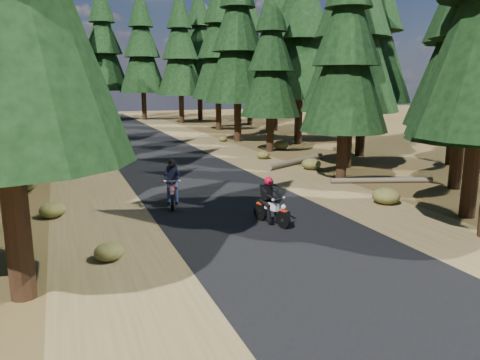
# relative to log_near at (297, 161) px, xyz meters

# --- Properties ---
(ground) EXTENTS (120.00, 120.00, 0.00)m
(ground) POSITION_rel_log_near_xyz_m (-6.31, -9.15, -0.16)
(ground) COLOR #48341A
(ground) RESTS_ON ground
(road) EXTENTS (6.00, 100.00, 0.01)m
(road) POSITION_rel_log_near_xyz_m (-6.31, -4.15, -0.15)
(road) COLOR black
(road) RESTS_ON ground
(shoulder_l) EXTENTS (3.20, 100.00, 0.01)m
(shoulder_l) POSITION_rel_log_near_xyz_m (-10.91, -4.15, -0.16)
(shoulder_l) COLOR brown
(shoulder_l) RESTS_ON ground
(shoulder_r) EXTENTS (3.20, 100.00, 0.01)m
(shoulder_r) POSITION_rel_log_near_xyz_m (-1.71, -4.15, -0.16)
(shoulder_r) COLOR brown
(shoulder_r) RESTS_ON ground
(pine_forest) EXTENTS (34.59, 55.08, 16.32)m
(pine_forest) POSITION_rel_log_near_xyz_m (-6.33, 11.90, 7.73)
(pine_forest) COLOR black
(pine_forest) RESTS_ON ground
(log_near) EXTENTS (4.58, 2.67, 0.32)m
(log_near) POSITION_rel_log_near_xyz_m (0.00, 0.00, 0.00)
(log_near) COLOR #4C4233
(log_near) RESTS_ON ground
(log_far) EXTENTS (4.42, 1.66, 0.24)m
(log_far) POSITION_rel_log_near_xyz_m (1.23, -5.65, -0.04)
(log_far) COLOR #4C4233
(log_far) RESTS_ON ground
(understory_shrubs) EXTENTS (16.15, 30.23, 0.61)m
(understory_shrubs) POSITION_rel_log_near_xyz_m (-5.03, -1.90, 0.11)
(understory_shrubs) COLOR #474C1E
(understory_shrubs) RESTS_ON ground
(rider_lead) EXTENTS (0.97, 1.75, 1.50)m
(rider_lead) POSITION_rel_log_near_xyz_m (-5.97, -9.49, 0.35)
(rider_lead) COLOR silver
(rider_lead) RESTS_ON road
(rider_follow) EXTENTS (1.00, 1.97, 1.69)m
(rider_follow) POSITION_rel_log_near_xyz_m (-8.36, -6.20, 0.41)
(rider_follow) COLOR #9E130A
(rider_follow) RESTS_ON road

